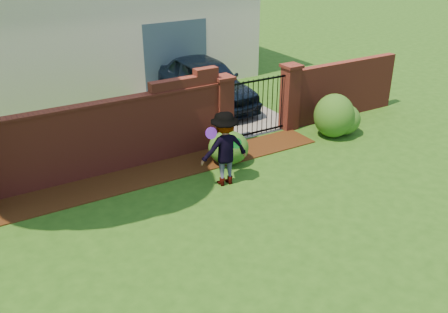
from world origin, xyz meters
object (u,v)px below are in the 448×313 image
man (225,149)px  frisbee_green (237,143)px  car (210,84)px  frisbee_purple (211,133)px

man → frisbee_green: bearing=162.9°
man → car: bearing=-110.3°
man → frisbee_purple: (-0.35, -0.01, 0.46)m
frisbee_purple → frisbee_green: size_ratio=1.08×
frisbee_purple → man: bearing=1.3°
car → frisbee_purple: size_ratio=17.41×
man → frisbee_green: size_ratio=7.13×
frisbee_green → man: bearing=157.1°
car → frisbee_purple: car is taller
man → frisbee_purple: 0.58m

